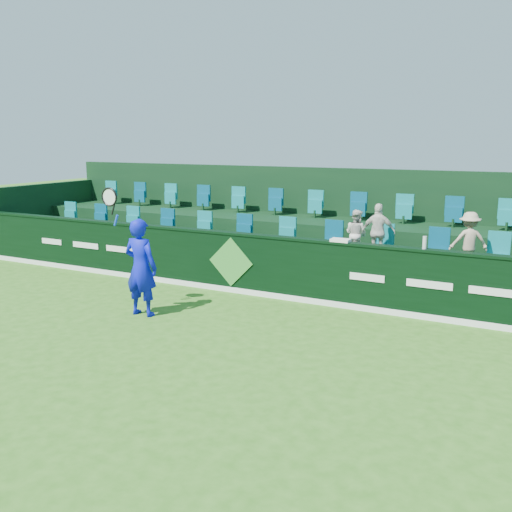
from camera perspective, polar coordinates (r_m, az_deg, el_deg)
The scene contains 13 objects.
ground at distance 9.81m, azimuth -14.09°, elevation -8.90°, with size 60.00×60.00×0.00m, color #2C6518.
sponsor_hoarding at distance 12.74m, azimuth -2.27°, elevation -0.62°, with size 16.00×0.25×1.35m.
stand_tier_front at distance 13.74m, azimuth 0.01°, elevation -0.86°, with size 16.00×2.00×0.80m, color black.
stand_tier_back at distance 15.37m, azimuth 3.30°, elevation 1.42°, with size 16.00×1.80×1.30m, color black.
stand_rear at distance 15.68m, azimuth 3.99°, elevation 3.71°, with size 16.00×4.10×2.60m.
seat_row_front at distance 13.96m, azimuth 0.77°, elevation 2.26°, with size 13.50×0.50×0.60m, color #107B80.
seat_row_back at distance 15.50m, azimuth 3.80°, elevation 5.05°, with size 13.50×0.50×0.60m, color #107B80.
tennis_player at distance 11.20m, azimuth -11.47°, elevation -1.06°, with size 1.21×0.48×2.53m.
spectator_left at distance 12.66m, azimuth 9.97°, elevation 2.18°, with size 0.52×0.41×1.07m, color silver.
spectator_middle at distance 12.51m, azimuth 12.13°, elevation 2.35°, with size 0.72×0.30×1.23m, color silver.
spectator_right at distance 12.16m, azimuth 20.51°, elevation 1.44°, with size 0.75×0.43×1.16m, color tan.
towel at distance 11.59m, azimuth 8.45°, elevation 1.57°, with size 0.38×0.25×0.06m, color white.
drinks_bottle at distance 11.15m, azimuth 16.51°, elevation 1.30°, with size 0.08×0.08×0.24m, color silver.
Camera 1 is at (6.21, -6.79, 3.40)m, focal length 40.00 mm.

